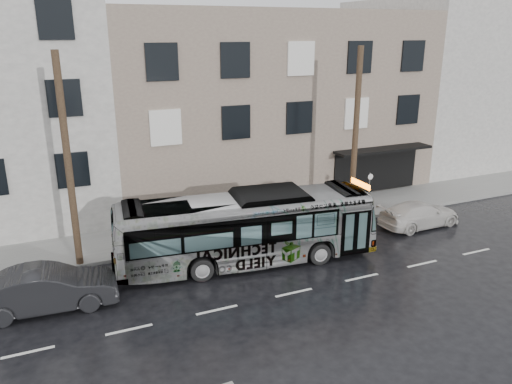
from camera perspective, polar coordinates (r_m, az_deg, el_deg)
ground at (r=22.06m, az=1.29°, el=-8.52°), size 120.00×120.00×0.00m
sidewalk at (r=26.16m, az=-3.21°, el=-3.97°), size 90.00×3.60×0.15m
building_taupe at (r=33.66m, az=0.02°, el=10.55°), size 20.00×12.00×11.00m
building_filler at (r=44.68m, az=23.47°, el=11.58°), size 18.00×12.00×12.00m
utility_pole_front at (r=26.39m, az=11.29°, el=6.28°), size 0.30×0.30×9.00m
utility_pole_rear at (r=21.84m, az=-20.68°, el=3.07°), size 0.30×0.30×9.00m
sign_post at (r=27.84m, az=12.75°, el=-0.24°), size 0.06×0.06×2.40m
bus at (r=21.84m, az=-1.16°, el=-4.19°), size 11.72×3.96×3.20m
white_sedan at (r=27.55m, az=18.16°, el=-2.42°), size 4.65×2.06×1.33m
dark_sedan at (r=20.12m, az=-22.75°, el=-10.19°), size 5.03×2.02×1.63m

